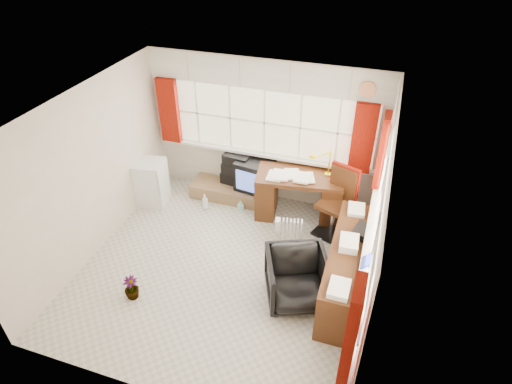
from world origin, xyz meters
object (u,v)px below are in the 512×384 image
task_chair (339,199)px  crt_tv (256,174)px  desk (299,193)px  mini_fridge (152,182)px  tv_bench (230,192)px  desk_lamp (330,158)px  credenza (347,267)px  radiator (290,237)px  office_chair (297,279)px

task_chair → crt_tv: bearing=164.7°
desk → mini_fridge: 2.55m
task_chair → tv_bench: size_ratio=0.83×
desk_lamp → task_chair: size_ratio=0.39×
desk → crt_tv: (-0.83, 0.22, 0.08)m
credenza → crt_tv: bearing=138.5°
radiator → desk: bearing=95.3°
desk_lamp → office_chair: bearing=-90.6°
tv_bench → office_chair: bearing=-48.9°
desk → task_chair: (0.68, -0.19, 0.17)m
desk_lamp → office_chair: (-0.02, -1.96, -0.75)m
radiator → credenza: 1.09m
radiator → mini_fridge: 2.64m
task_chair → crt_tv: task_chair is taller
tv_bench → crt_tv: 0.61m
task_chair → office_chair: 1.66m
office_chair → radiator: (-0.33, 0.94, -0.14)m
crt_tv → credenza: bearing=-41.5°
radiator → crt_tv: (-0.91, 1.08, 0.30)m
office_chair → mini_fridge: bearing=131.8°
mini_fridge → tv_bench: bearing=23.1°
credenza → crt_tv: credenza is taller
tv_bench → mini_fridge: bearing=-156.9°
office_chair → radiator: bearing=86.3°
radiator → tv_bench: (-1.35, 0.98, -0.10)m
radiator → tv_bench: bearing=144.0°
credenza → tv_bench: bearing=146.3°
desk → task_chair: size_ratio=1.27×
office_chair → crt_tv: size_ratio=1.18×
desk_lamp → office_chair: desk_lamp is taller
radiator → crt_tv: bearing=129.9°
task_chair → crt_tv: 1.56m
mini_fridge → office_chair: bearing=-25.4°
office_chair → tv_bench: bearing=108.2°
office_chair → mini_fridge: size_ratio=0.99×
desk → credenza: bearing=-54.3°
credenza → crt_tv: 2.46m
mini_fridge → desk_lamp: bearing=11.0°
mini_fridge → credenza: bearing=-15.6°
office_chair → credenza: size_ratio=0.40×
office_chair → crt_tv: crt_tv is taller
desk → crt_tv: size_ratio=2.19×
desk_lamp → credenza: desk_lamp is taller
desk_lamp → task_chair: desk_lamp is taller
office_chair → tv_bench: office_chair is taller
desk → tv_bench: size_ratio=1.06×
task_chair → credenza: 1.28m
desk → tv_bench: desk is taller
task_chair → credenza: task_chair is taller
credenza → mini_fridge: bearing=164.4°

